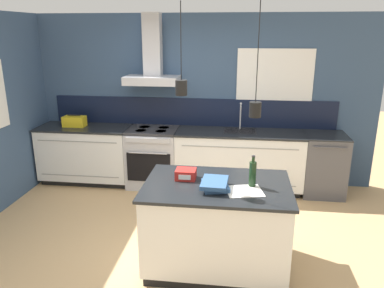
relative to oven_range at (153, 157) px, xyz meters
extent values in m
plane|color=tan|center=(0.56, -1.69, -0.46)|extent=(16.00, 16.00, 0.00)
cube|color=#354C6B|center=(0.56, 0.34, 0.84)|extent=(5.60, 0.06, 2.60)
cube|color=black|center=(0.56, 0.30, 0.67)|extent=(4.42, 0.02, 0.43)
cube|color=white|center=(1.81, 0.30, 1.16)|extent=(1.12, 0.01, 0.96)
cube|color=black|center=(1.81, 0.31, 1.16)|extent=(1.04, 0.01, 0.88)
cube|color=#B5B5BA|center=(0.00, 0.08, 1.18)|extent=(0.80, 0.46, 0.12)
cube|color=#B5B5BA|center=(0.00, 0.17, 1.69)|extent=(0.26, 0.20, 0.90)
cylinder|color=black|center=(0.77, -2.00, 1.80)|extent=(0.01, 0.01, 0.68)
cylinder|color=black|center=(0.77, -2.00, 1.39)|extent=(0.11, 0.11, 0.14)
sphere|color=#F9D18C|center=(0.77, -2.00, 1.39)|extent=(0.06, 0.06, 0.06)
cylinder|color=black|center=(1.45, -2.00, 1.71)|extent=(0.01, 0.01, 0.87)
cylinder|color=black|center=(1.45, -2.00, 1.20)|extent=(0.11, 0.11, 0.14)
sphere|color=#F9D18C|center=(1.45, -2.00, 1.20)|extent=(0.06, 0.06, 0.06)
cube|color=black|center=(-1.09, 0.03, -0.41)|extent=(1.37, 0.56, 0.09)
cube|color=white|center=(-1.09, 0.00, 0.03)|extent=(1.41, 0.62, 0.79)
cube|color=gray|center=(-1.09, -0.31, 0.30)|extent=(1.24, 0.01, 0.01)
cube|color=gray|center=(-1.09, -0.31, -0.25)|extent=(1.24, 0.01, 0.01)
cube|color=black|center=(-1.09, 0.00, 0.44)|extent=(1.43, 0.64, 0.03)
cube|color=black|center=(1.33, 0.03, -0.41)|extent=(1.82, 0.56, 0.09)
cube|color=white|center=(1.33, 0.00, 0.03)|extent=(1.88, 0.62, 0.79)
cube|color=gray|center=(1.33, -0.31, 0.30)|extent=(1.65, 0.01, 0.01)
cube|color=gray|center=(1.33, -0.31, -0.25)|extent=(1.65, 0.01, 0.01)
cube|color=black|center=(1.33, 0.00, 0.44)|extent=(1.90, 0.64, 0.03)
cube|color=#262628|center=(1.33, 0.05, 0.45)|extent=(0.48, 0.34, 0.01)
cylinder|color=#B5B5BA|center=(1.33, 0.18, 0.65)|extent=(0.02, 0.02, 0.39)
sphere|color=#B5B5BA|center=(1.33, 0.18, 0.84)|extent=(0.03, 0.03, 0.03)
cylinder|color=#B5B5BA|center=(1.33, 0.12, 0.82)|extent=(0.02, 0.12, 0.02)
cube|color=#B5B5BA|center=(0.00, 0.00, -0.02)|extent=(0.77, 0.62, 0.87)
cube|color=black|center=(0.00, -0.31, -0.06)|extent=(0.66, 0.02, 0.44)
cylinder|color=#B5B5BA|center=(0.00, -0.34, 0.17)|extent=(0.57, 0.02, 0.02)
cube|color=#B5B5BA|center=(0.00, -0.32, 0.36)|extent=(0.66, 0.02, 0.07)
cube|color=#2D2D30|center=(0.00, 0.00, 0.43)|extent=(0.77, 0.60, 0.04)
cylinder|color=black|center=(-0.15, 0.11, 0.45)|extent=(0.17, 0.17, 0.00)
cylinder|color=black|center=(0.15, 0.11, 0.45)|extent=(0.17, 0.17, 0.00)
cylinder|color=black|center=(-0.15, -0.10, 0.45)|extent=(0.17, 0.17, 0.00)
cylinder|color=black|center=(0.15, -0.10, 0.45)|extent=(0.17, 0.17, 0.00)
cube|color=#4C4C51|center=(2.57, 0.00, -0.01)|extent=(0.59, 0.62, 0.89)
cube|color=black|center=(2.57, 0.00, 0.44)|extent=(0.59, 0.62, 0.02)
cylinder|color=#4C4C51|center=(2.57, -0.33, 0.36)|extent=(0.45, 0.02, 0.02)
cube|color=black|center=(1.12, -2.01, -0.41)|extent=(1.33, 0.88, 0.09)
cube|color=white|center=(1.12, -2.01, 0.03)|extent=(1.39, 0.91, 0.79)
cube|color=black|center=(1.12, -2.01, 0.44)|extent=(1.44, 0.96, 0.03)
cylinder|color=#193319|center=(1.45, -2.02, 0.58)|extent=(0.07, 0.07, 0.25)
cylinder|color=#193319|center=(1.45, -2.02, 0.73)|extent=(0.03, 0.03, 0.06)
cylinder|color=#262628|center=(1.45, -2.02, 0.76)|extent=(0.03, 0.03, 0.01)
cube|color=#335684|center=(1.10, -2.10, 0.48)|extent=(0.30, 0.34, 0.04)
cube|color=#335684|center=(1.10, -2.13, 0.52)|extent=(0.26, 0.34, 0.04)
cube|color=red|center=(0.79, -1.91, 0.50)|extent=(0.20, 0.17, 0.10)
cube|color=white|center=(0.79, -1.99, 0.50)|extent=(0.12, 0.01, 0.05)
cube|color=silver|center=(1.38, -2.15, 0.46)|extent=(0.38, 0.35, 0.01)
cube|color=gold|center=(-1.24, 0.00, 0.53)|extent=(0.34, 0.18, 0.16)
cylinder|color=black|center=(-1.24, 0.00, 0.63)|extent=(0.20, 0.02, 0.02)
camera|label=1|loc=(1.30, -5.40, 1.90)|focal=35.00mm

